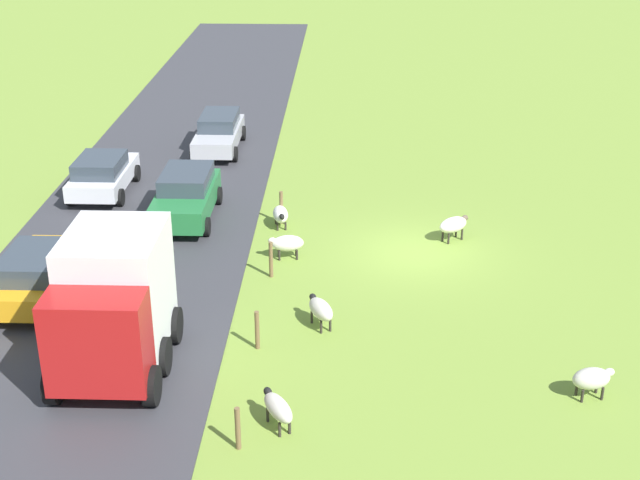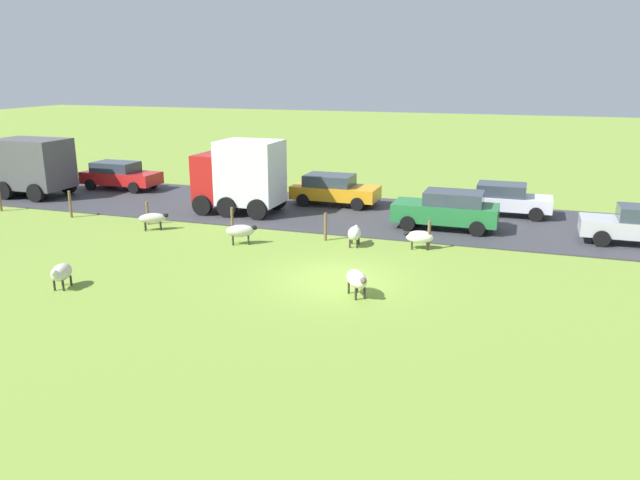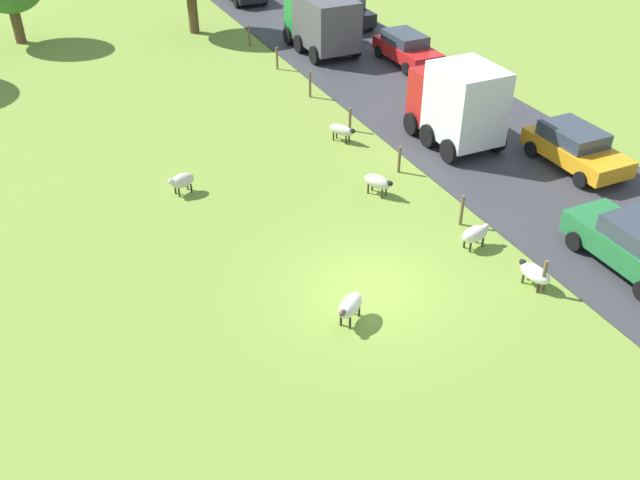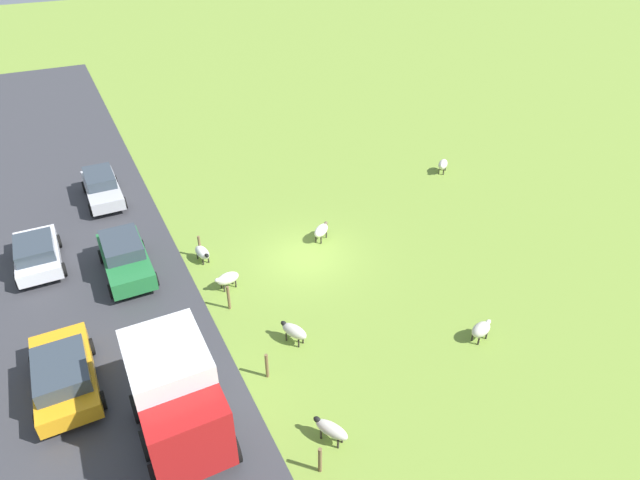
{
  "view_description": "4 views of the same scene",
  "coord_description": "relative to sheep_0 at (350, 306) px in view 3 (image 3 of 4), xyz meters",
  "views": [
    {
      "loc": [
        2.14,
        25.85,
        11.96
      ],
      "look_at": [
        2.97,
        1.61,
        1.14
      ],
      "focal_mm": 49.36,
      "sensor_mm": 36.0,
      "label": 1
    },
    {
      "loc": [
        -18.82,
        -5.79,
        6.82
      ],
      "look_at": [
        1.37,
        1.05,
        0.9
      ],
      "focal_mm": 34.91,
      "sensor_mm": 36.0,
      "label": 2
    },
    {
      "loc": [
        -8.56,
        -14.43,
        13.03
      ],
      "look_at": [
        -1.11,
        1.49,
        1.15
      ],
      "focal_mm": 38.9,
      "sensor_mm": 36.0,
      "label": 3
    },
    {
      "loc": [
        8.83,
        18.94,
        14.83
      ],
      "look_at": [
        -0.7,
        0.11,
        0.88
      ],
      "focal_mm": 30.06,
      "sensor_mm": 36.0,
      "label": 4
    }
  ],
  "objects": [
    {
      "name": "sheep_3",
      "position": [
        -2.31,
        9.12,
        -0.03
      ],
      "size": [
        1.09,
        0.73,
        0.8
      ],
      "color": "beige",
      "rests_on": "ground_plane"
    },
    {
      "name": "sheep_0",
      "position": [
        0.0,
        0.0,
        0.0
      ],
      "size": [
        1.19,
        1.07,
        0.82
      ],
      "color": "silver",
      "rests_on": "ground_plane"
    },
    {
      "name": "fence_post_6",
      "position": [
        5.82,
        23.98,
        0.0
      ],
      "size": [
        0.12,
        0.12,
        1.12
      ],
      "primitive_type": "cylinder",
      "color": "brown",
      "rests_on": "ground_plane"
    },
    {
      "name": "sheep_2",
      "position": [
        5.01,
        10.54,
        -0.04
      ],
      "size": [
        0.96,
        1.26,
        0.75
      ],
      "color": "beige",
      "rests_on": "ground_plane"
    },
    {
      "name": "sheep_4",
      "position": [
        5.82,
        -0.91,
        -0.08
      ],
      "size": [
        0.68,
        1.2,
        0.73
      ],
      "color": "white",
      "rests_on": "ground_plane"
    },
    {
      "name": "truck_0",
      "position": [
        9.11,
        21.18,
        1.19
      ],
      "size": [
        2.73,
        4.96,
        3.1
      ],
      "color": "#197F33",
      "rests_on": "road_strip"
    },
    {
      "name": "car_8",
      "position": [
        12.3,
        4.62,
        0.3
      ],
      "size": [
        2.16,
        4.36,
        1.53
      ],
      "color": "orange",
      "rests_on": "road_strip"
    },
    {
      "name": "car_0",
      "position": [
        12.51,
        25.0,
        0.36
      ],
      "size": [
        2.22,
        4.21,
        1.65
      ],
      "color": "black",
      "rests_on": "road_strip"
    },
    {
      "name": "road_strip",
      "position": [
        10.67,
        1.07,
        -0.53
      ],
      "size": [
        8.0,
        80.0,
        0.06
      ],
      "primitive_type": "cube",
      "color": "#38383D",
      "rests_on": "ground_plane"
    },
    {
      "name": "fence_post_3",
      "position": [
        5.82,
        11.35,
        -0.03
      ],
      "size": [
        0.12,
        0.12,
        1.05
      ],
      "primitive_type": "cylinder",
      "color": "brown",
      "rests_on": "ground_plane"
    },
    {
      "name": "truck_1",
      "position": [
        9.17,
        8.3,
        1.31
      ],
      "size": [
        2.61,
        4.01,
        3.47
      ],
      "color": "#B21919",
      "rests_on": "road_strip"
    },
    {
      "name": "fence_post_2",
      "position": [
        5.82,
        7.14,
        -0.01
      ],
      "size": [
        0.12,
        0.12,
        1.09
      ],
      "primitive_type": "cylinder",
      "color": "brown",
      "rests_on": "ground_plane"
    },
    {
      "name": "fence_post_4",
      "position": [
        5.82,
        15.56,
        0.08
      ],
      "size": [
        0.12,
        0.12,
        1.27
      ],
      "primitive_type": "cylinder",
      "color": "brown",
      "rests_on": "ground_plane"
    },
    {
      "name": "car_7",
      "position": [
        9.16,
        -1.51,
        0.36
      ],
      "size": [
        2.07,
        4.47,
        1.65
      ],
      "color": "#237238",
      "rests_on": "road_strip"
    },
    {
      "name": "sheep_5",
      "position": [
        4.21,
        5.96,
        -0.01
      ],
      "size": [
        0.94,
        1.25,
        0.8
      ],
      "color": "beige",
      "rests_on": "ground_plane"
    },
    {
      "name": "fence_post_0",
      "position": [
        5.82,
        -1.27,
        0.03
      ],
      "size": [
        0.12,
        0.12,
        1.17
      ],
      "primitive_type": "cylinder",
      "color": "brown",
      "rests_on": "ground_plane"
    },
    {
      "name": "ground_plane",
      "position": [
        1.37,
        1.07,
        -0.56
      ],
      "size": [
        160.0,
        160.0,
        0.0
      ],
      "primitive_type": "plane",
      "color": "olive"
    },
    {
      "name": "sheep_6",
      "position": [
        5.42,
        1.59,
        -0.04
      ],
      "size": [
        1.16,
        0.66,
        0.78
      ],
      "color": "silver",
      "rests_on": "ground_plane"
    },
    {
      "name": "fence_post_5",
      "position": [
        5.82,
        19.77,
        0.03
      ],
      "size": [
        0.12,
        0.12,
        1.18
      ],
      "primitive_type": "cylinder",
      "color": "brown",
      "rests_on": "ground_plane"
    },
    {
      "name": "car_1",
      "position": [
        12.41,
        17.57,
        0.31
      ],
      "size": [
        2.05,
        4.46,
        1.55
      ],
      "color": "red",
      "rests_on": "road_strip"
    },
    {
      "name": "fence_post_1",
      "position": [
        5.82,
        2.93,
        0.02
      ],
      "size": [
        0.12,
        0.12,
        1.15
      ],
      "primitive_type": "cylinder",
      "color": "brown",
      "rests_on": "ground_plane"
    }
  ]
}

